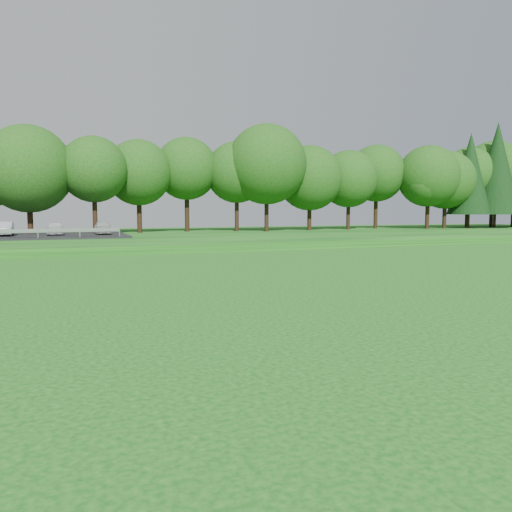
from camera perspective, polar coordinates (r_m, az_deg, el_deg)
name	(u,v)px	position (r m, az deg, el deg)	size (l,w,h in m)	color
berm	(243,236)	(51.58, -1.50, 2.31)	(130.00, 30.00, 0.60)	#0C420E
walking_path	(306,248)	(38.82, 5.73, 0.90)	(130.00, 1.60, 0.04)	gray
treeline	(230,163)	(55.52, -2.98, 10.57)	(104.00, 7.00, 15.00)	#0F4413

